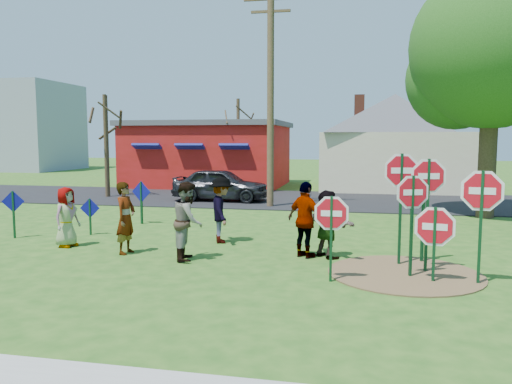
% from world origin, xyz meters
% --- Properties ---
extents(ground, '(120.00, 120.00, 0.00)m').
position_xyz_m(ground, '(0.00, 0.00, 0.00)').
color(ground, '#214F16').
rests_on(ground, ground).
extents(road, '(120.00, 7.50, 0.04)m').
position_xyz_m(road, '(0.00, 11.50, 0.02)').
color(road, black).
rests_on(road, ground).
extents(dirt_patch, '(3.20, 3.20, 0.03)m').
position_xyz_m(dirt_patch, '(4.50, -1.00, 0.01)').
color(dirt_patch, brown).
rests_on(dirt_patch, ground).
extents(red_building, '(9.40, 7.69, 3.90)m').
position_xyz_m(red_building, '(-5.50, 17.99, 1.97)').
color(red_building, maroon).
rests_on(red_building, ground).
extents(cream_house, '(9.40, 9.40, 6.50)m').
position_xyz_m(cream_house, '(5.50, 18.00, 2.92)').
color(cream_house, beige).
rests_on(cream_house, ground).
extents(distant_building, '(10.00, 8.00, 8.00)m').
position_xyz_m(distant_building, '(-28.00, 30.00, 4.00)').
color(distant_building, '#8C939E').
rests_on(distant_building, ground).
extents(stop_sign_a, '(0.93, 0.06, 1.84)m').
position_xyz_m(stop_sign_a, '(3.00, -1.84, 1.24)').
color(stop_sign_a, '#103E20').
rests_on(stop_sign_a, ground).
extents(stop_sign_b, '(1.03, 0.13, 2.66)m').
position_xyz_m(stop_sign_b, '(4.44, -0.22, 1.92)').
color(stop_sign_b, '#103E20').
rests_on(stop_sign_b, ground).
extents(stop_sign_c, '(0.99, 0.16, 2.56)m').
position_xyz_m(stop_sign_c, '(4.95, -0.71, 1.79)').
color(stop_sign_c, '#103E20').
rests_on(stop_sign_c, ground).
extents(stop_sign_d, '(0.82, 0.49, 2.34)m').
position_xyz_m(stop_sign_d, '(4.97, 0.15, 1.68)').
color(stop_sign_d, '#103E20').
rests_on(stop_sign_d, ground).
extents(stop_sign_e, '(1.05, 0.22, 1.65)m').
position_xyz_m(stop_sign_e, '(5.00, -1.50, 1.04)').
color(stop_sign_e, '#103E20').
rests_on(stop_sign_e, ground).
extents(stop_sign_f, '(1.06, 0.21, 2.38)m').
position_xyz_m(stop_sign_f, '(5.84, -1.47, 1.68)').
color(stop_sign_f, '#103E20').
rests_on(stop_sign_f, ground).
extents(stop_sign_g, '(0.89, 0.33, 2.22)m').
position_xyz_m(stop_sign_g, '(4.59, -1.21, 1.55)').
color(stop_sign_g, '#103E20').
rests_on(stop_sign_g, ground).
extents(blue_diamond_b, '(0.60, 0.22, 1.37)m').
position_xyz_m(blue_diamond_b, '(-6.14, 0.77, 0.86)').
color(blue_diamond_b, '#103E20').
rests_on(blue_diamond_b, ground).
extents(blue_diamond_c, '(0.58, 0.11, 1.10)m').
position_xyz_m(blue_diamond_c, '(-4.25, 1.66, 0.67)').
color(blue_diamond_c, '#103E20').
rests_on(blue_diamond_c, ground).
extents(blue_diamond_d, '(0.71, 0.16, 1.44)m').
position_xyz_m(blue_diamond_d, '(-3.60, 3.81, 0.89)').
color(blue_diamond_d, '#103E20').
rests_on(blue_diamond_d, ground).
extents(person_a, '(0.65, 0.86, 1.58)m').
position_xyz_m(person_a, '(-4.00, 0.05, 0.79)').
color(person_a, '#475391').
rests_on(person_a, ground).
extents(person_b, '(0.48, 0.68, 1.78)m').
position_xyz_m(person_b, '(-2.10, -0.38, 0.89)').
color(person_b, '#267C72').
rests_on(person_b, ground).
extents(person_c, '(0.87, 1.02, 1.84)m').
position_xyz_m(person_c, '(-0.39, -0.66, 0.92)').
color(person_c, brown).
rests_on(person_c, ground).
extents(person_d, '(1.03, 1.33, 1.81)m').
position_xyz_m(person_d, '(-0.14, 1.37, 0.90)').
color(person_d, '#2F2E33').
rests_on(person_d, ground).
extents(person_e, '(1.13, 0.99, 1.83)m').
position_xyz_m(person_e, '(2.30, 0.08, 0.91)').
color(person_e, '#48254E').
rests_on(person_e, ground).
extents(person_f, '(1.38, 1.44, 1.63)m').
position_xyz_m(person_f, '(2.80, 0.19, 0.82)').
color(person_f, '#214F28').
rests_on(person_f, ground).
extents(suv, '(4.41, 1.86, 1.49)m').
position_xyz_m(suv, '(-2.64, 10.23, 0.78)').
color(suv, '#303035').
rests_on(suv, road).
extents(utility_pole, '(2.22, 0.28, 9.09)m').
position_xyz_m(utility_pole, '(-0.09, 8.83, 4.78)').
color(utility_pole, '#4C3823').
rests_on(utility_pole, ground).
extents(leafy_tree, '(6.27, 5.72, 8.91)m').
position_xyz_m(leafy_tree, '(8.19, 7.57, 5.74)').
color(leafy_tree, '#382819').
rests_on(leafy_tree, ground).
extents(bare_tree_west, '(1.80, 1.80, 4.98)m').
position_xyz_m(bare_tree_west, '(-8.52, 10.65, 3.22)').
color(bare_tree_west, '#382819').
rests_on(bare_tree_west, ground).
extents(bare_tree_east, '(1.80, 1.80, 5.03)m').
position_xyz_m(bare_tree_east, '(-2.94, 14.90, 3.25)').
color(bare_tree_east, '#382819').
rests_on(bare_tree_east, ground).
extents(bare_tree_mid, '(1.80, 1.80, 4.96)m').
position_xyz_m(bare_tree_mid, '(-8.51, 10.76, 3.21)').
color(bare_tree_mid, '#382819').
rests_on(bare_tree_mid, ground).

